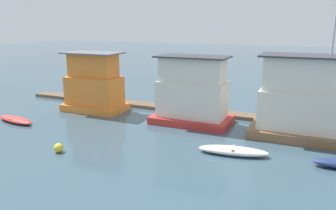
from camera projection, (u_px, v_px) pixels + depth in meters
ground_plane at (173, 119)px, 27.01m from camera, size 200.00×200.00×0.00m
dock_walkway at (184, 110)px, 29.32m from camera, size 33.80×1.56×0.30m
houseboat_orange at (94, 86)px, 29.09m from camera, size 5.44×3.23×5.22m
houseboat_red at (192, 93)px, 25.35m from camera, size 6.12×3.54×5.27m
houseboat_brown at (306, 101)px, 22.02m from camera, size 7.00×4.08×8.31m
dinghy_red at (15, 120)px, 26.02m from camera, size 4.08×1.76×0.42m
dinghy_white at (233, 151)px, 19.56m from camera, size 4.28×1.77×0.49m
mooring_post_near_left at (174, 104)px, 28.47m from camera, size 0.29×0.29×1.72m
mooring_post_near_right at (273, 111)px, 25.16m from camera, size 0.28×0.28×2.17m
buoy_yellow at (59, 148)px, 19.91m from camera, size 0.57×0.57×0.57m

